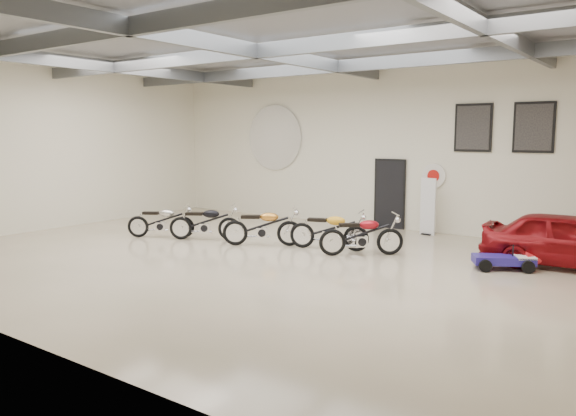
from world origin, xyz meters
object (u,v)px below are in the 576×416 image
Objects in this scene: banner_stand at (428,205)px; go_kart at (510,257)px; motorcycle_gold at (262,226)px; motorcycle_yellow at (329,229)px; motorcycle_silver at (161,221)px; motorcycle_red at (361,234)px; vintage_car at (569,240)px; motorcycle_black at (205,222)px.

go_kart is (3.09, -3.04, -0.58)m from banner_stand.
motorcycle_yellow is at bearing -13.55° from motorcycle_gold.
motorcycle_red is at bearing -20.73° from motorcycle_silver.
motorcycle_silver is at bearing 152.05° from motorcycle_red.
motorcycle_gold is 7.26m from vintage_car.
motorcycle_yellow is at bearing -17.51° from motorcycle_black.
motorcycle_red is (4.50, 0.74, 0.01)m from motorcycle_black.
motorcycle_silver is 3.16m from motorcycle_gold.
vintage_car is at bearing -2.10° from motorcycle_yellow.
motorcycle_silver is at bearing 101.60° from vintage_car.
motorcycle_black is at bearing 161.04° from go_kart.
vintage_car is at bearing -16.86° from motorcycle_gold.
banner_stand reaches higher than motorcycle_red.
motorcycle_gold is (3.07, 0.76, 0.05)m from motorcycle_silver.
motorcycle_yellow is 4.34m from go_kart.
motorcycle_silver is 0.93× the size of motorcycle_yellow.
motorcycle_black is 0.95× the size of motorcycle_gold.
motorcycle_black is at bearing 156.01° from motorcycle_gold.
motorcycle_silver is at bearing 161.09° from motorcycle_gold.
motorcycle_black is at bearing -11.92° from motorcycle_silver.
go_kart is at bearing -37.04° from banner_stand.
banner_stand reaches higher than motorcycle_silver.
vintage_car reaches higher than go_kart.
motorcycle_black is 1.83m from motorcycle_gold.
motorcycle_red is 1.30× the size of go_kart.
motorcycle_black is at bearing 100.79° from vintage_car.
motorcycle_yellow is at bearing 101.14° from vintage_car.
motorcycle_red is at bearing 105.93° from vintage_car.
go_kart is (6.00, 1.05, -0.25)m from motorcycle_gold.
motorcycle_red reaches higher than go_kart.
motorcycle_yellow is 1.30× the size of go_kart.
motorcycle_red is (1.00, -0.13, -0.00)m from motorcycle_yellow.
motorcycle_gold is at bearing 102.22° from vintage_car.
vintage_car is at bearing -17.39° from motorcycle_silver.
motorcycle_silver is 4.95m from motorcycle_yellow.
motorcycle_yellow is at bearing 132.84° from motorcycle_red.
motorcycle_black reaches higher than motorcycle_silver.
motorcycle_gold is at bearing -18.81° from motorcycle_silver.
motorcycle_black is (-4.72, -4.37, -0.36)m from banner_stand.
motorcycle_red is at bearing -24.19° from motorcycle_yellow.
motorcycle_black is 0.97× the size of motorcycle_red.
motorcycle_yellow is at bearing -101.71° from banner_stand.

